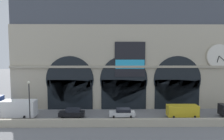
{
  "coord_description": "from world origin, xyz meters",
  "views": [
    {
      "loc": [
        -2.88,
        -37.18,
        11.5
      ],
      "look_at": [
        -2.3,
        5.0,
        7.74
      ],
      "focal_mm": 35.02,
      "sensor_mm": 36.0,
      "label": 1
    }
  ],
  "objects_px": {
    "car_midwest": "(72,113)",
    "street_lamp_quayside": "(29,97)",
    "car_center": "(122,113)",
    "van_mideast": "(182,111)",
    "box_truck_west": "(14,109)"
  },
  "relations": [
    {
      "from": "car_midwest",
      "to": "street_lamp_quayside",
      "type": "relative_size",
      "value": 0.64
    },
    {
      "from": "car_center",
      "to": "van_mideast",
      "type": "bearing_deg",
      "value": -2.15
    },
    {
      "from": "car_midwest",
      "to": "car_center",
      "type": "distance_m",
      "value": 8.66
    },
    {
      "from": "box_truck_west",
      "to": "street_lamp_quayside",
      "type": "relative_size",
      "value": 1.09
    },
    {
      "from": "car_midwest",
      "to": "van_mideast",
      "type": "relative_size",
      "value": 0.85
    },
    {
      "from": "car_center",
      "to": "street_lamp_quayside",
      "type": "distance_m",
      "value": 15.4
    },
    {
      "from": "van_mideast",
      "to": "street_lamp_quayside",
      "type": "relative_size",
      "value": 0.75
    },
    {
      "from": "box_truck_west",
      "to": "car_midwest",
      "type": "height_order",
      "value": "box_truck_west"
    },
    {
      "from": "box_truck_west",
      "to": "van_mideast",
      "type": "distance_m",
      "value": 28.64
    },
    {
      "from": "car_midwest",
      "to": "car_center",
      "type": "height_order",
      "value": "same"
    },
    {
      "from": "van_mideast",
      "to": "car_midwest",
      "type": "bearing_deg",
      "value": 178.47
    },
    {
      "from": "street_lamp_quayside",
      "to": "car_midwest",
      "type": "bearing_deg",
      "value": 33.35
    },
    {
      "from": "car_midwest",
      "to": "van_mideast",
      "type": "bearing_deg",
      "value": -1.53
    },
    {
      "from": "street_lamp_quayside",
      "to": "car_center",
      "type": "bearing_deg",
      "value": 14.4
    },
    {
      "from": "car_midwest",
      "to": "car_center",
      "type": "relative_size",
      "value": 1.0
    }
  ]
}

